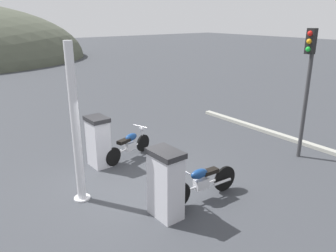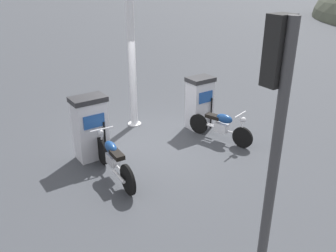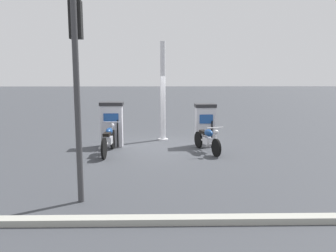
% 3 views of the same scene
% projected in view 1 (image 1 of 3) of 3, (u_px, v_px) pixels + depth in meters
% --- Properties ---
extents(ground_plane, '(120.00, 120.00, 0.00)m').
position_uv_depth(ground_plane, '(131.00, 186.00, 8.84)').
color(ground_plane, '#383A3F').
extents(fuel_pump_near, '(0.59, 0.83, 1.60)m').
position_uv_depth(fuel_pump_near, '(166.00, 184.00, 7.27)').
color(fuel_pump_near, silver).
rests_on(fuel_pump_near, ground).
extents(fuel_pump_far, '(0.59, 0.75, 1.53)m').
position_uv_depth(fuel_pump_far, '(98.00, 141.00, 9.81)').
color(fuel_pump_far, silver).
rests_on(fuel_pump_far, ground).
extents(motorcycle_near_pump, '(2.15, 0.56, 0.97)m').
position_uv_depth(motorcycle_near_pump, '(202.00, 182.00, 8.05)').
color(motorcycle_near_pump, black).
rests_on(motorcycle_near_pump, ground).
extents(motorcycle_far_pump, '(1.90, 0.77, 0.93)m').
position_uv_depth(motorcycle_far_pump, '(129.00, 145.00, 10.46)').
color(motorcycle_far_pump, black).
rests_on(motorcycle_far_pump, ground).
extents(roadside_traffic_light, '(0.38, 0.24, 3.98)m').
position_uv_depth(roadside_traffic_light, '(308.00, 73.00, 9.80)').
color(roadside_traffic_light, '#38383A').
rests_on(roadside_traffic_light, ground).
extents(canopy_support_pole, '(0.40, 0.40, 3.82)m').
position_uv_depth(canopy_support_pole, '(76.00, 129.00, 7.64)').
color(canopy_support_pole, silver).
rests_on(canopy_support_pole, ground).
extents(road_edge_kerb, '(0.27, 7.62, 0.12)m').
position_uv_depth(road_edge_kerb, '(277.00, 134.00, 12.49)').
color(road_edge_kerb, '#9E9E93').
rests_on(road_edge_kerb, ground).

